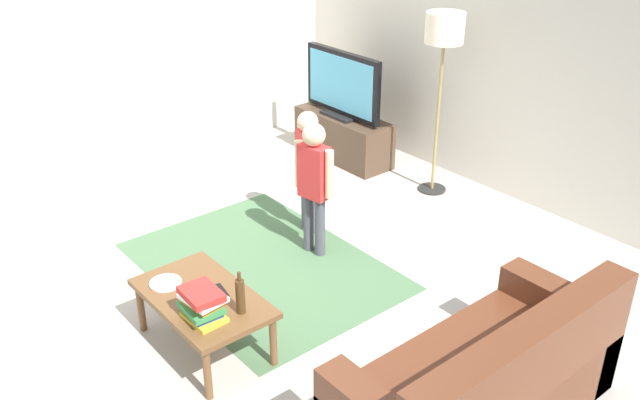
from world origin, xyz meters
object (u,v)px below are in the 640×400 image
(floor_lamp, at_px, (444,38))
(child_center, at_px, (314,177))
(couch, at_px, (488,388))
(child_near_tv, at_px, (308,161))
(tv_remote, at_px, (221,291))
(coffee_table, at_px, (203,302))
(bottle, at_px, (240,296))
(plate, at_px, (166,283))
(tv_stand, at_px, (343,137))
(tv, at_px, (342,85))
(book_stack, at_px, (202,303))

(floor_lamp, relative_size, child_center, 1.53)
(couch, relative_size, floor_lamp, 1.01)
(child_near_tv, distance_m, tv_remote, 1.73)
(tv_remote, bearing_deg, couch, 35.62)
(couch, bearing_deg, coffee_table, -152.30)
(bottle, relative_size, tv_remote, 1.77)
(bottle, distance_m, plate, 0.65)
(tv_stand, relative_size, child_near_tv, 1.07)
(tv_stand, distance_m, couch, 4.12)
(child_center, height_order, plate, child_center)
(floor_lamp, height_order, child_near_tv, floor_lamp)
(floor_lamp, bearing_deg, tv_remote, -75.75)
(couch, relative_size, tv_remote, 10.59)
(tv_stand, height_order, floor_lamp, floor_lamp)
(couch, height_order, bottle, couch)
(tv, bearing_deg, coffee_table, -56.69)
(book_stack, bearing_deg, tv, 125.15)
(tv, bearing_deg, book_stack, -54.85)
(child_center, distance_m, tv_remote, 1.40)
(child_center, height_order, coffee_table, child_center)
(tv, distance_m, couch, 4.15)
(tv_stand, distance_m, floor_lamp, 1.78)
(tv, distance_m, floor_lamp, 1.40)
(plate, bearing_deg, child_center, 98.79)
(child_near_tv, xyz_separation_m, coffee_table, (0.85, -1.58, -0.31))
(tv_stand, height_order, couch, couch)
(tv_remote, bearing_deg, child_center, 124.63)
(child_center, relative_size, book_stack, 3.91)
(tv, bearing_deg, plate, -61.71)
(tv_stand, bearing_deg, floor_lamp, 7.19)
(plate, bearing_deg, couch, 27.09)
(tv_remote, distance_m, plate, 0.41)
(child_center, distance_m, coffee_table, 1.50)
(coffee_table, relative_size, book_stack, 3.35)
(book_stack, xyz_separation_m, bottle, (0.10, 0.22, 0.02))
(child_near_tv, bearing_deg, bottle, -51.74)
(floor_lamp, relative_size, tv_remote, 10.47)
(child_near_tv, height_order, book_stack, child_near_tv)
(child_near_tv, distance_m, book_stack, 2.01)
(coffee_table, bearing_deg, couch, 27.70)
(coffee_table, bearing_deg, tv, 123.31)
(couch, distance_m, tv_remote, 1.81)
(tv, relative_size, book_stack, 3.69)
(book_stack, height_order, plate, book_stack)
(child_near_tv, height_order, child_center, child_center)
(plate, bearing_deg, tv_remote, 36.05)
(tv_stand, distance_m, tv_remote, 3.42)
(bottle, height_order, plate, bottle)
(child_near_tv, bearing_deg, tv_remote, -58.42)
(floor_lamp, bearing_deg, tv_stand, -172.81)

